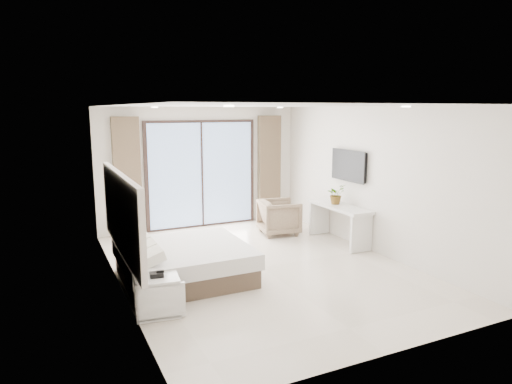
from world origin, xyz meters
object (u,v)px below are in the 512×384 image
(nightstand, at_px, (157,296))
(armchair, at_px, (279,215))
(bed, at_px, (183,262))
(console_desk, at_px, (339,215))

(nightstand, xyz_separation_m, armchair, (3.30, 2.79, 0.15))
(bed, height_order, armchair, armchair)
(bed, xyz_separation_m, armchair, (2.63, 1.71, 0.12))
(console_desk, xyz_separation_m, armchair, (-0.76, 1.10, -0.16))
(nightstand, height_order, console_desk, console_desk)
(console_desk, bearing_deg, bed, -169.78)
(bed, distance_m, armchair, 3.14)
(bed, height_order, console_desk, console_desk)
(armchair, bearing_deg, nightstand, 140.18)
(console_desk, bearing_deg, nightstand, -157.40)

